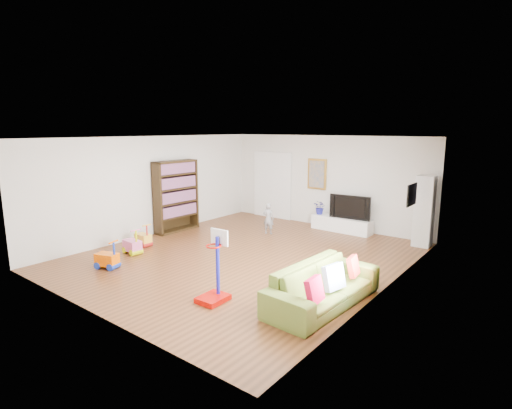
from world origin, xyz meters
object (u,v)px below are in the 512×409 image
Objects in this scene: bookshelf at (176,196)px; basketball_hoop at (212,267)px; media_console at (341,224)px; sofa at (323,285)px.

basketball_hoop is at bearing -33.95° from bookshelf.
media_console is 5.69m from basketball_hoop.
sofa is at bearing 32.37° from basketball_hoop.
media_console is 1.41× the size of basketball_hoop.
sofa is at bearing -17.03° from bookshelf.
basketball_hoop is at bearing 127.81° from sofa.
sofa is 1.88× the size of basketball_hoop.
media_console is 0.75× the size of sofa.
bookshelf is 0.87× the size of sofa.
basketball_hoop is (0.38, -5.66, 0.41)m from media_console.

